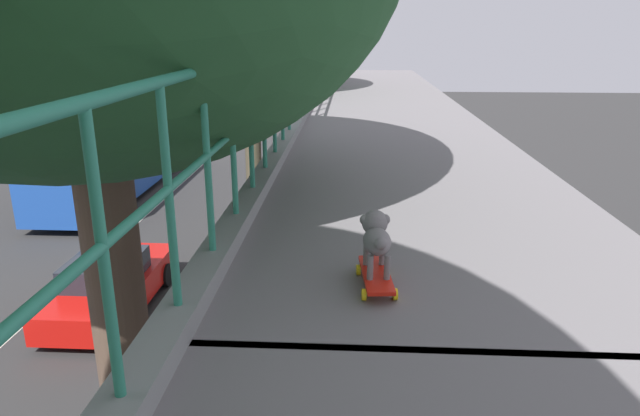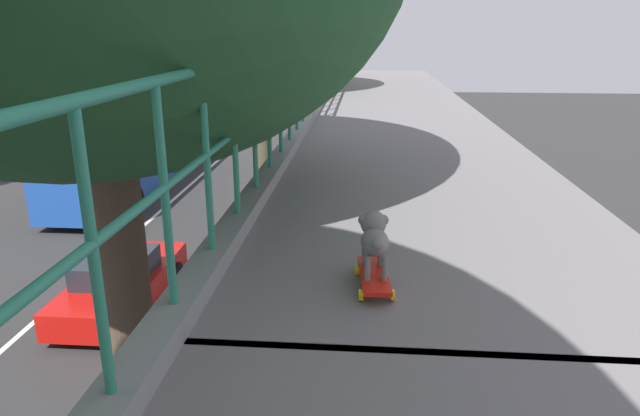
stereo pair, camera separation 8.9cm
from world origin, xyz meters
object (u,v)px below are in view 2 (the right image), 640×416
car_red_taxi_fifth (121,282)px  city_bus (133,145)px  small_dog (374,236)px  toy_skateboard (374,276)px

car_red_taxi_fifth → city_bus: (-3.80, 10.29, 1.24)m
small_dog → car_red_taxi_fifth: bearing=123.6°
car_red_taxi_fifth → toy_skateboard: size_ratio=8.12×
car_red_taxi_fifth → small_dog: 11.65m
toy_skateboard → city_bus: bearing=116.8°
toy_skateboard → small_dog: size_ratio=1.30×
toy_skateboard → car_red_taxi_fifth: bearing=123.5°
city_bus → small_dog: small_dog is taller
small_dog → city_bus: bearing=116.8°
car_red_taxi_fifth → small_dog: size_ratio=10.58×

